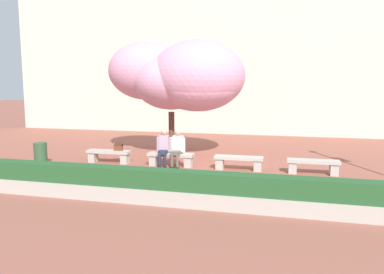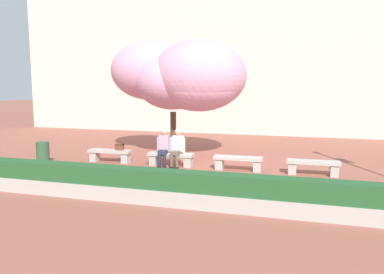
{
  "view_description": "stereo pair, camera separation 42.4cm",
  "coord_description": "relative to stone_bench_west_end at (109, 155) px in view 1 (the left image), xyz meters",
  "views": [
    {
      "loc": [
        2.67,
        -11.9,
        2.71
      ],
      "look_at": [
        -0.46,
        0.2,
        1.0
      ],
      "focal_mm": 35.0,
      "sensor_mm": 36.0,
      "label": 1
    },
    {
      "loc": [
        3.08,
        -11.79,
        2.71
      ],
      "look_at": [
        -0.46,
        0.2,
        1.0
      ],
      "focal_mm": 35.0,
      "sensor_mm": 36.0,
      "label": 2
    }
  ],
  "objects": [
    {
      "name": "stone_bench_near_east",
      "position": [
        6.92,
        0.0,
        0.0
      ],
      "size": [
        1.58,
        0.46,
        0.45
      ],
      "color": "#ADA89E",
      "rests_on": "ground"
    },
    {
      "name": "stone_bench_center",
      "position": [
        4.61,
        0.0,
        0.0
      ],
      "size": [
        1.58,
        0.46,
        0.45
      ],
      "color": "#ADA89E",
      "rests_on": "ground"
    },
    {
      "name": "planter_hedge_foreground",
      "position": [
        3.46,
        -3.93,
        0.09
      ],
      "size": [
        10.5,
        0.5,
        0.8
      ],
      "color": "#ADA89E",
      "rests_on": "ground"
    },
    {
      "name": "building_facade",
      "position": [
        3.46,
        10.96,
        4.53
      ],
      "size": [
        28.0,
        4.0,
        9.66
      ],
      "primitive_type": "cube",
      "color": "beige",
      "rests_on": "ground"
    },
    {
      "name": "stone_bench_west_end",
      "position": [
        0.0,
        0.0,
        0.0
      ],
      "size": [
        1.58,
        0.46,
        0.45
      ],
      "color": "#ADA89E",
      "rests_on": "ground"
    },
    {
      "name": "stone_bench_near_west",
      "position": [
        2.31,
        0.0,
        0.0
      ],
      "size": [
        1.58,
        0.46,
        0.45
      ],
      "color": "#ADA89E",
      "rests_on": "ground"
    },
    {
      "name": "handbag",
      "position": [
        0.37,
        0.03,
        0.28
      ],
      "size": [
        0.3,
        0.15,
        0.34
      ],
      "color": "brown",
      "rests_on": "stone_bench_west_end"
    },
    {
      "name": "person_seated_right",
      "position": [
        2.55,
        -0.05,
        0.4
      ],
      "size": [
        0.51,
        0.68,
        1.29
      ],
      "color": "black",
      "rests_on": "ground"
    },
    {
      "name": "person_seated_left",
      "position": [
        2.07,
        -0.05,
        0.4
      ],
      "size": [
        0.5,
        0.72,
        1.29
      ],
      "color": "black",
      "rests_on": "ground"
    },
    {
      "name": "trash_bin",
      "position": [
        -2.1,
        -0.94,
        0.09
      ],
      "size": [
        0.44,
        0.44,
        0.78
      ],
      "primitive_type": "cylinder",
      "color": "#2D5133",
      "rests_on": "ground"
    },
    {
      "name": "ground_plane",
      "position": [
        3.46,
        0.0,
        -0.3
      ],
      "size": [
        100.0,
        100.0,
        0.0
      ],
      "primitive_type": "plane",
      "color": "#8E5142"
    },
    {
      "name": "cherry_tree_main",
      "position": [
        1.95,
        1.89,
        2.78
      ],
      "size": [
        5.4,
        3.47,
        4.43
      ],
      "color": "#513828",
      "rests_on": "ground"
    }
  ]
}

